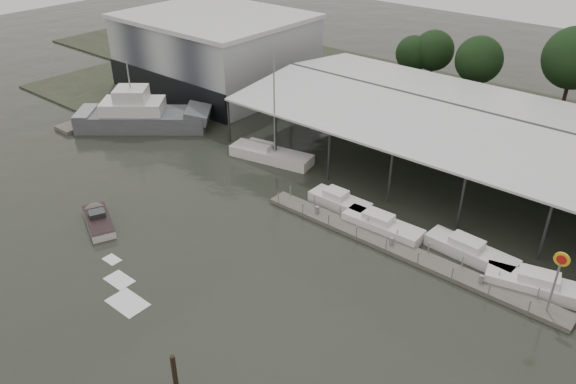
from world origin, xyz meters
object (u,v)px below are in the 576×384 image
Objects in this scene: shell_fuel_sign at (558,272)px; speedboat_underway at (98,219)px; grey_trawler at (143,116)px; white_sailboat at (270,155)px.

speedboat_underway is (-35.80, -13.82, -3.53)m from shell_fuel_sign.
grey_trawler reaches higher than speedboat_underway.
speedboat_underway is at bearing -111.77° from white_sailboat.
shell_fuel_sign is 0.46× the size of white_sailboat.
speedboat_underway is at bearing -87.98° from grey_trawler.
grey_trawler is 18.57m from white_sailboat.
grey_trawler is 22.11m from speedboat_underway.
grey_trawler is (-50.46, 2.69, -2.35)m from shell_fuel_sign.
shell_fuel_sign reaches higher than speedboat_underway.
white_sailboat reaches higher than shell_fuel_sign.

